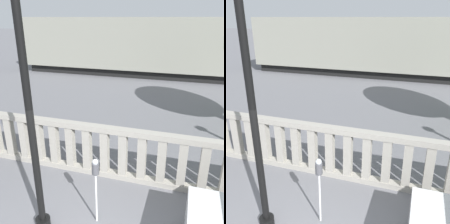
{
  "view_description": "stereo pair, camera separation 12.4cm",
  "coord_description": "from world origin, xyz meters",
  "views": [
    {
      "loc": [
        1.63,
        -2.48,
        3.93
      ],
      "look_at": [
        -0.36,
        3.82,
        1.41
      ],
      "focal_mm": 40.0,
      "sensor_mm": 36.0,
      "label": 1
    },
    {
      "loc": [
        1.75,
        -2.44,
        3.93
      ],
      "look_at": [
        -0.36,
        3.82,
        1.41
      ],
      "focal_mm": 40.0,
      "sensor_mm": 36.0,
      "label": 2
    }
  ],
  "objects": [
    {
      "name": "lamppost",
      "position": [
        -0.85,
        0.79,
        3.21
      ],
      "size": [
        0.36,
        0.36,
        5.52
      ],
      "color": "black",
      "rests_on": "ground"
    },
    {
      "name": "train_near",
      "position": [
        1.45,
        15.24,
        2.07
      ],
      "size": [
        23.29,
        2.92,
        4.56
      ],
      "color": "black",
      "rests_on": "ground"
    },
    {
      "name": "parking_meter",
      "position": [
        0.12,
        1.25,
        1.13
      ],
      "size": [
        0.14,
        0.14,
        1.46
      ],
      "color": "silver",
      "rests_on": "ground"
    },
    {
      "name": "balustrade",
      "position": [
        -0.0,
        2.82,
        0.7
      ],
      "size": [
        14.92,
        0.24,
        1.41
      ],
      "color": "#9E998E",
      "rests_on": "ground"
    }
  ]
}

